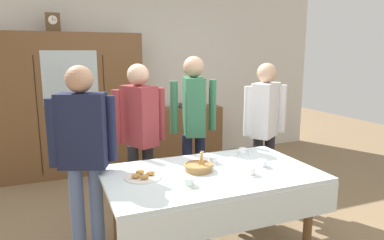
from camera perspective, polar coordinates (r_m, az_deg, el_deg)
The scene contains 19 objects.
back_wall at distance 5.38m, azimuth -9.97°, elevation 7.48°, with size 6.40×0.10×2.70m, color silver.
dining_table at distance 2.82m, azimuth 3.39°, elevation -10.55°, with size 1.68×1.00×0.73m.
wall_cabinet at distance 5.01m, azimuth -19.19°, elevation 2.33°, with size 1.90×0.46×1.93m.
mantel_clock at distance 4.97m, azimuth -21.87°, elevation 14.62°, with size 0.18×0.11×0.24m.
bookshelf_low at distance 5.51m, azimuth -1.17°, elevation -2.18°, with size 1.15×0.35×0.82m.
book_stack at distance 5.42m, azimuth -1.18°, elevation 2.41°, with size 0.17×0.21×0.07m.
tea_cup_mid_left at distance 2.97m, azimuth 11.50°, elevation -7.07°, with size 0.13×0.13×0.06m.
tea_cup_front_edge at distance 2.52m, azimuth -0.49°, elevation -10.18°, with size 0.13×0.13×0.06m.
tea_cup_near_right at distance 2.77m, azimuth 9.62°, elevation -8.36°, with size 0.13×0.13×0.06m.
tea_cup_near_left at distance 3.01m, azimuth 3.52°, elevation -6.60°, with size 0.13×0.13×0.06m.
tea_cup_far_left at distance 3.29m, azimuth 8.37°, elevation -5.21°, with size 0.13×0.13×0.06m.
bread_basket at distance 2.82m, azimuth 1.11°, elevation -7.67°, with size 0.24×0.24×0.16m.
pastry_plate at distance 2.70m, azimuth -8.06°, elevation -9.13°, with size 0.28×0.28×0.05m.
spoon_mid_left at distance 3.07m, azimuth 8.34°, elevation -6.83°, with size 0.12×0.02×0.01m.
spoon_mid_right at distance 2.94m, azimuth -5.07°, elevation -7.57°, with size 0.12×0.02×0.01m.
person_by_cabinet at distance 3.44m, azimuth -8.59°, elevation -1.24°, with size 0.52×0.41×1.57m.
person_behind_table_right at distance 2.86m, azimuth -17.40°, elevation -3.99°, with size 0.52×0.32×1.58m.
person_beside_shelf at distance 3.83m, azimuth 11.87°, elevation -0.11°, with size 0.52×0.37×1.56m.
person_behind_table_left at distance 3.69m, azimuth 0.27°, elevation 0.46°, with size 0.52×0.40×1.63m.
Camera 1 is at (-1.14, -2.60, 1.67)m, focal length 32.51 mm.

